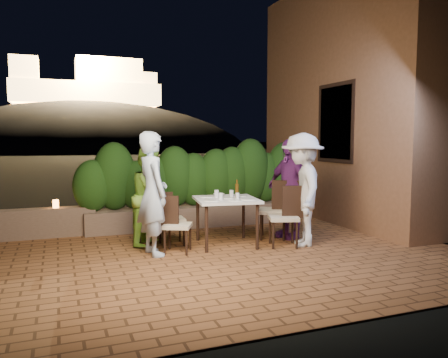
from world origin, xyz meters
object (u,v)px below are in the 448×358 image
chair_right_front (283,216)px  diner_purple (289,188)px  diner_green (150,196)px  parapet_lamp (56,204)px  dining_table (226,222)px  chair_left_front (178,224)px  diner_blue (153,193)px  chair_left_back (172,218)px  diner_white (302,190)px  chair_right_back (273,209)px  bowl (219,195)px  beer_bottle (237,189)px

chair_right_front → diner_purple: bearing=-108.2°
diner_green → parapet_lamp: 1.84m
chair_right_front → dining_table: bearing=-7.3°
chair_left_front → diner_blue: bearing=-156.6°
chair_left_back → diner_purple: diner_purple is taller
chair_left_front → diner_white: bearing=18.3°
parapet_lamp → diner_white: bearing=-29.6°
chair_right_back → diner_blue: 2.17m
chair_right_back → diner_white: size_ratio=0.56×
bowl → diner_green: (-1.10, 0.19, 0.01)m
dining_table → diner_white: size_ratio=0.53×
chair_left_back → diner_blue: diner_blue is taller
chair_right_back → diner_blue: (-2.11, -0.30, 0.40)m
diner_blue → diner_green: size_ratio=1.15×
diner_green → parapet_lamp: (-1.42, 1.15, -0.21)m
chair_right_back → diner_green: (-2.02, 0.33, 0.28)m
chair_right_back → diner_blue: diner_blue is taller
bowl → chair_right_front: (0.82, -0.69, -0.29)m
dining_table → parapet_lamp: (-2.54, 1.62, 0.20)m
diner_blue → parapet_lamp: size_ratio=12.86×
bowl → diner_green: diner_green is taller
diner_purple → parapet_lamp: bearing=-126.9°
diner_purple → beer_bottle: bearing=-98.6°
bowl → parapet_lamp: bearing=152.0°
diner_purple → parapet_lamp: size_ratio=12.11×
beer_bottle → diner_purple: 1.02m
beer_bottle → diner_green: 1.39m
chair_left_back → diner_green: diner_green is taller
diner_blue → diner_white: diner_blue is taller
chair_left_back → diner_purple: size_ratio=0.50×
chair_right_back → diner_white: 0.74m
parapet_lamp → beer_bottle: bearing=-30.9°
dining_table → chair_left_front: size_ratio=1.12×
chair_right_front → parapet_lamp: 3.91m
dining_table → chair_right_front: chair_right_front is taller
dining_table → diner_blue: bearing=-172.8°
bowl → chair_right_front: chair_right_front is taller
beer_bottle → bowl: (-0.20, 0.29, -0.12)m
chair_left_back → dining_table: bearing=-18.7°
bowl → chair_right_back: size_ratio=0.18×
dining_table → chair_left_back: (-0.80, 0.34, 0.05)m
beer_bottle → chair_right_back: 0.84m
bowl → chair_right_back: chair_right_back is taller
dining_table → diner_purple: bearing=5.1°
dining_table → bowl: size_ratio=5.29×
chair_left_front → parapet_lamp: bearing=159.7°
diner_purple → parapet_lamp: (-3.73, 1.52, -0.28)m
chair_left_front → chair_right_back: size_ratio=0.85×
beer_bottle → diner_blue: 1.39m
chair_left_front → chair_right_front: bearing=18.4°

